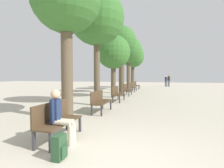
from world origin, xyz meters
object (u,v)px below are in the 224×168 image
object	(u,v)px
bench_row_4	(132,86)
bench_row_1	(100,100)
tree_row_5	(133,57)
tree_row_1	(97,18)
bench_row_5	(136,85)
tree_row_4	(129,50)
backpack	(59,147)
bench_row_2	(117,93)
tree_row_3	(122,42)
bench_row_0	(56,118)
pedestrian_near	(169,80)
tree_row_2	(113,52)
bench_row_3	(127,89)
person_seated	(60,115)
pedestrian_mid	(166,80)
tree_row_0	(66,0)

from	to	relation	value
bench_row_4	bench_row_1	bearing A→B (deg)	-90.00
bench_row_1	tree_row_5	bearing A→B (deg)	92.67
tree_row_1	tree_row_5	bearing A→B (deg)	90.00
bench_row_5	bench_row_1	bearing A→B (deg)	-90.00
tree_row_4	backpack	bearing A→B (deg)	-85.23
backpack	tree_row_1	bearing A→B (deg)	102.92
bench_row_4	tree_row_5	world-z (taller)	tree_row_5
bench_row_2	bench_row_5	xyz separation A→B (m)	(0.00, 10.10, 0.00)
bench_row_1	tree_row_3	world-z (taller)	tree_row_3
bench_row_0	pedestrian_near	bearing A→B (deg)	80.09
tree_row_2	tree_row_4	xyz separation A→B (m)	(0.00, 6.80, 1.08)
bench_row_2	tree_row_2	size ratio (longest dim) A/B	0.33
bench_row_4	tree_row_3	bearing A→B (deg)	-110.69
bench_row_1	bench_row_2	world-z (taller)	same
bench_row_2	tree_row_4	bearing A→B (deg)	94.73
tree_row_1	tree_row_3	distance (m)	6.57
tree_row_2	tree_row_1	bearing A→B (deg)	-90.00
bench_row_5	tree_row_2	size ratio (longest dim) A/B	0.33
bench_row_2	tree_row_3	world-z (taller)	tree_row_3
bench_row_3	pedestrian_near	world-z (taller)	pedestrian_near
bench_row_5	tree_row_1	distance (m)	12.53
person_seated	pedestrian_mid	distance (m)	23.13
tree_row_3	tree_row_5	xyz separation A→B (m)	(0.00, 7.11, -0.54)
tree_row_2	pedestrian_near	size ratio (longest dim) A/B	2.64
tree_row_0	pedestrian_near	bearing A→B (deg)	77.36
bench_row_1	pedestrian_near	world-z (taller)	pedestrian_near
tree_row_3	pedestrian_mid	distance (m)	12.44
bench_row_3	person_seated	distance (m)	10.33
pedestrian_near	bench_row_3	bearing A→B (deg)	-107.45
tree_row_3	person_seated	size ratio (longest dim) A/B	4.72
tree_row_1	tree_row_3	bearing A→B (deg)	90.00
tree_row_0	backpack	bearing A→B (deg)	-63.76
tree_row_0	tree_row_1	world-z (taller)	tree_row_1
tree_row_1	person_seated	xyz separation A→B (m)	(0.96, -5.23, -3.93)
tree_row_1	bench_row_5	bearing A→B (deg)	86.55
bench_row_2	pedestrian_near	size ratio (longest dim) A/B	0.87
bench_row_2	person_seated	distance (m)	6.96
tree_row_5	tree_row_3	bearing A→B (deg)	-90.00
bench_row_3	tree_row_3	world-z (taller)	tree_row_3
bench_row_2	bench_row_4	world-z (taller)	same
pedestrian_mid	pedestrian_near	bearing A→B (deg)	11.61
tree_row_2	tree_row_3	size ratio (longest dim) A/B	0.76
tree_row_3	bench_row_1	bearing A→B (deg)	-85.03
tree_row_3	pedestrian_near	distance (m)	12.64
pedestrian_mid	bench_row_4	bearing A→B (deg)	-111.28
tree_row_0	bench_row_2	bearing A→B (deg)	81.71
tree_row_4	backpack	distance (m)	16.87
tree_row_3	backpack	bearing A→B (deg)	-83.79
bench_row_2	bench_row_3	xyz separation A→B (m)	(0.00, 3.37, 0.00)
person_seated	bench_row_2	bearing A→B (deg)	91.99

